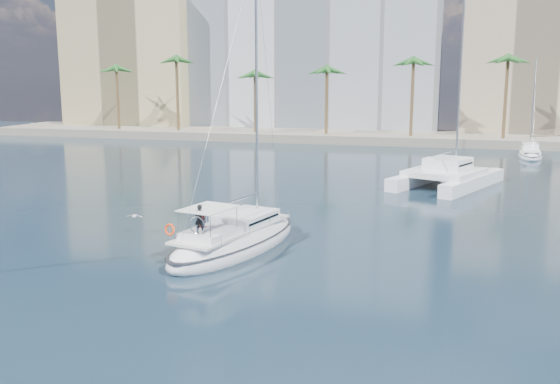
# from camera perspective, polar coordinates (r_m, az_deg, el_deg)

# --- Properties ---
(ground) EXTENTS (160.00, 160.00, 0.00)m
(ground) POSITION_cam_1_polar(r_m,az_deg,el_deg) (34.55, -2.53, -5.64)
(ground) COLOR black
(ground) RESTS_ON ground
(quay) EXTENTS (120.00, 14.00, 1.20)m
(quay) POSITION_cam_1_polar(r_m,az_deg,el_deg) (93.62, 8.60, 5.04)
(quay) COLOR gray
(quay) RESTS_ON ground
(building_modern) EXTENTS (42.00, 16.00, 28.00)m
(building_modern) POSITION_cam_1_polar(r_m,az_deg,el_deg) (106.99, 2.95, 13.03)
(building_modern) COLOR silver
(building_modern) RESTS_ON ground
(building_tan_left) EXTENTS (22.00, 14.00, 22.00)m
(building_tan_left) POSITION_cam_1_polar(r_m,az_deg,el_deg) (113.23, -12.83, 11.14)
(building_tan_left) COLOR tan
(building_tan_left) RESTS_ON ground
(building_beige) EXTENTS (20.00, 14.00, 20.00)m
(building_beige) POSITION_cam_1_polar(r_m,az_deg,el_deg) (102.37, 21.85, 10.15)
(building_beige) COLOR tan
(building_beige) RESTS_ON ground
(palm_left) EXTENTS (3.60, 3.60, 12.30)m
(palm_left) POSITION_cam_1_polar(r_m,az_deg,el_deg) (98.91, -11.86, 10.85)
(palm_left) COLOR brown
(palm_left) RESTS_ON ground
(palm_centre) EXTENTS (3.60, 3.60, 12.30)m
(palm_centre) POSITION_cam_1_polar(r_m,az_deg,el_deg) (89.20, 8.49, 10.99)
(palm_centre) COLOR brown
(palm_centre) RESTS_ON ground
(main_sloop) EXTENTS (6.44, 12.17, 17.25)m
(main_sloop) POSITION_cam_1_polar(r_m,az_deg,el_deg) (35.24, -4.12, -4.44)
(main_sloop) COLOR white
(main_sloop) RESTS_ON ground
(catamaran) EXTENTS (10.19, 13.30, 17.38)m
(catamaran) POSITION_cam_1_polar(r_m,az_deg,el_deg) (56.72, 14.99, 1.67)
(catamaran) COLOR white
(catamaran) RESTS_ON ground
(seagull) EXTENTS (1.11, 0.48, 0.21)m
(seagull) POSITION_cam_1_polar(r_m,az_deg,el_deg) (39.50, -13.14, -2.16)
(seagull) COLOR silver
(seagull) RESTS_ON ground
(moored_yacht_a) EXTENTS (3.37, 9.52, 11.90)m
(moored_yacht_a) POSITION_cam_1_polar(r_m,az_deg,el_deg) (79.90, 21.88, 2.98)
(moored_yacht_a) COLOR white
(moored_yacht_a) RESTS_ON ground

